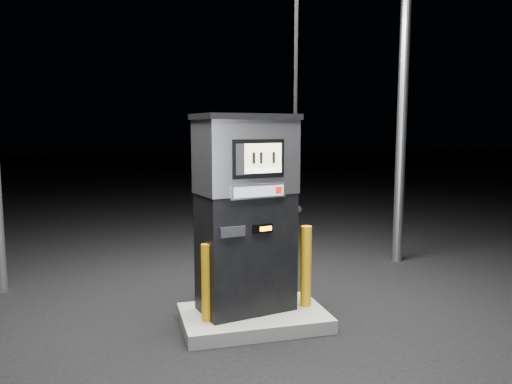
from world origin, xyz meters
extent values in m
plane|color=black|center=(0.00, 0.00, 0.00)|extent=(80.00, 80.00, 0.00)
cube|color=slate|center=(0.00, 0.00, 0.07)|extent=(1.60, 1.00, 0.15)
cylinder|color=gray|center=(3.00, 2.00, 2.25)|extent=(0.16, 0.16, 4.50)
cube|color=black|center=(-0.07, 0.10, 0.82)|extent=(1.11, 0.78, 1.33)
cube|color=silver|center=(-0.07, 0.10, 1.88)|extent=(1.14, 0.81, 0.80)
cube|color=black|center=(-0.07, 0.10, 2.31)|extent=(1.19, 0.86, 0.06)
cube|color=black|center=(0.00, -0.20, 1.87)|extent=(0.59, 0.16, 0.40)
cube|color=beige|center=(0.05, -0.21, 1.91)|extent=(0.43, 0.09, 0.26)
cube|color=white|center=(0.05, -0.21, 1.75)|extent=(0.43, 0.09, 0.05)
cube|color=silver|center=(0.00, -0.20, 1.53)|extent=(0.63, 0.16, 0.15)
cube|color=#989BA0|center=(0.00, -0.22, 1.53)|extent=(0.57, 0.13, 0.11)
cube|color=#B40C0C|center=(0.23, -0.17, 1.53)|extent=(0.07, 0.02, 0.07)
cube|color=black|center=(0.05, -0.19, 1.13)|extent=(0.23, 0.07, 0.10)
cube|color=orange|center=(0.08, -0.19, 1.13)|extent=(0.14, 0.03, 0.05)
cube|color=black|center=(-0.29, -0.26, 1.13)|extent=(0.28, 0.08, 0.11)
cube|color=black|center=(0.48, 0.22, 1.27)|extent=(0.14, 0.21, 0.27)
cylinder|color=gray|center=(0.54, 0.23, 1.27)|extent=(0.12, 0.24, 0.07)
cylinder|color=black|center=(0.53, 0.17, 3.04)|extent=(0.05, 0.05, 3.30)
cylinder|color=#D2920B|center=(-0.55, -0.13, 0.57)|extent=(0.14, 0.14, 0.83)
cylinder|color=#D2920B|center=(0.63, 0.03, 0.62)|extent=(0.15, 0.15, 0.94)
camera|label=1|loc=(-1.38, -5.19, 2.19)|focal=35.00mm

